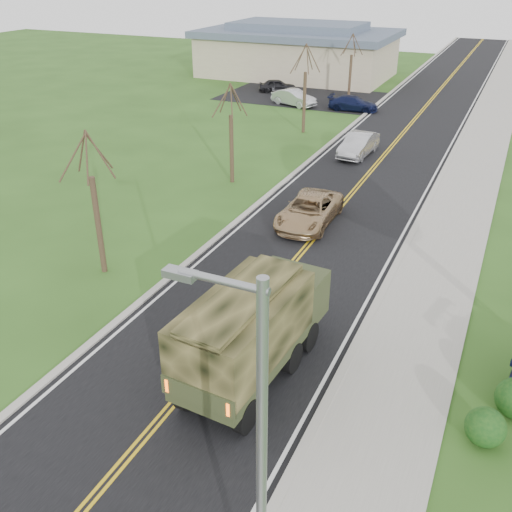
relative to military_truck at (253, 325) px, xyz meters
The scene contains 16 objects.
road 33.59m from the military_truck, 92.71° to the left, with size 8.00×120.00×0.01m, color black.
curb_right 33.65m from the military_truck, 85.62° to the left, with size 0.30×120.00×0.12m, color #9E998E.
sidewalk_right 33.83m from the military_truck, 82.66° to the left, with size 3.20×120.00×0.10m, color #9E998E.
curb_left 34.04m from the military_truck, 99.72° to the left, with size 0.30×120.00×0.10m, color #9E998E.
street_light 8.15m from the military_truck, 64.66° to the right, with size 1.65×0.22×8.00m.
bare_tree_a 9.31m from the military_truck, 157.81° to the left, with size 1.93×2.26×6.08m.
bare_tree_b 17.73m from the military_truck, 118.99° to the left, with size 1.83×2.14×5.73m.
bare_tree_c 28.83m from the military_truck, 107.34° to the left, with size 2.04×2.39×6.42m.
bare_tree_d 40.43m from the military_truck, 102.27° to the left, with size 1.88×2.20×5.91m.
commercial_building 52.51m from the military_truck, 109.55° to the left, with size 25.50×21.50×5.65m.
military_truck is the anchor object (origin of this frame).
suv_champagne 12.05m from the military_truck, 101.59° to the left, with size 2.34×5.07×1.41m, color tan.
sedan_silver 23.87m from the military_truck, 97.77° to the left, with size 1.56×4.47×1.47m, color #AEADB2.
lot_car_dark 43.42m from the military_truck, 111.79° to the left, with size 1.47×3.65×1.24m, color black.
lot_car_silver 37.65m from the military_truck, 109.38° to the left, with size 1.49×4.27×1.41m, color silver.
lot_car_navy 36.57m from the military_truck, 101.20° to the left, with size 1.75×4.30×1.25m, color #0F1537.
Camera 1 is at (7.67, -6.51, 11.76)m, focal length 40.00 mm.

